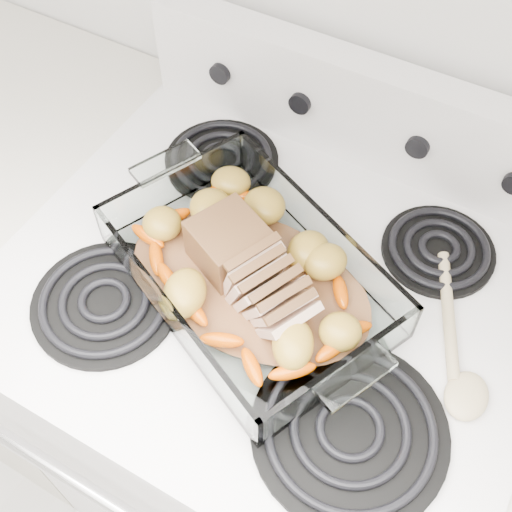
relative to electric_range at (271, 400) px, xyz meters
The scene contains 6 objects.
electric_range is the anchor object (origin of this frame).
counter_left 0.67m from the electric_range, behind, with size 0.58×0.68×0.93m.
baking_dish 0.48m from the electric_range, 124.32° to the right, with size 0.40×0.26×0.08m.
pork_roast 0.51m from the electric_range, 135.76° to the right, with size 0.21×0.09×0.08m.
roast_vegetables 0.49m from the electric_range, behind, with size 0.40×0.22×0.05m.
wooden_spoon 0.54m from the electric_range, ahead, with size 0.14×0.24×0.02m.
Camera 1 is at (0.23, 1.19, 1.72)m, focal length 45.00 mm.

